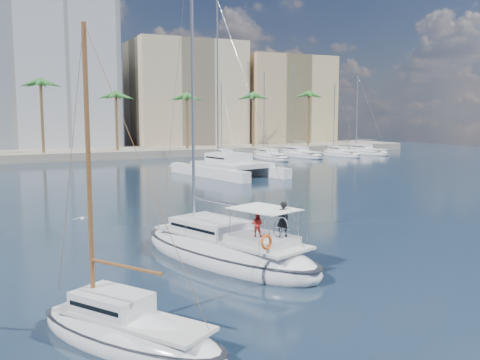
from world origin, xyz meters
TOP-DOWN VIEW (x-y plane):
  - ground at (0.00, 0.00)m, footprint 160.00×160.00m
  - quay at (0.00, 61.00)m, footprint 120.00×14.00m
  - building_beige at (22.00, 70.00)m, footprint 20.00×14.00m
  - building_tan_right at (42.00, 68.00)m, footprint 18.00×12.00m
  - palm_centre at (0.00, 57.00)m, footprint 3.60×3.60m
  - palm_right at (34.00, 57.00)m, footprint 3.60×3.60m
  - main_sloop at (-2.21, -3.22)m, footprint 7.02×11.70m
  - small_sloop at (-8.63, -10.35)m, footprint 5.68×7.18m
  - catamaran at (12.36, 28.64)m, footprint 9.55×14.74m
  - seagull at (-7.52, 4.89)m, footprint 1.06×0.46m
  - moored_yacht_a at (20.00, 47.00)m, footprint 3.37×9.52m
  - moored_yacht_b at (26.50, 45.00)m, footprint 3.32×10.83m
  - moored_yacht_c at (33.00, 47.00)m, footprint 3.98×12.33m
  - moored_yacht_d at (39.50, 45.00)m, footprint 3.52×9.55m
  - moored_yacht_e at (46.00, 47.00)m, footprint 4.61×11.11m

SIDE VIEW (x-z plane):
  - ground at x=0.00m, z-range 0.00..0.00m
  - moored_yacht_a at x=20.00m, z-range -5.95..5.95m
  - moored_yacht_b at x=26.50m, z-range -6.86..6.86m
  - moored_yacht_c at x=33.00m, z-range -7.77..7.77m
  - moored_yacht_d at x=39.50m, z-range -5.95..5.95m
  - moored_yacht_e at x=46.00m, z-range -6.86..6.86m
  - small_sloop at x=-8.63m, z-range -4.71..5.49m
  - main_sloop at x=-2.21m, z-range -7.76..8.79m
  - quay at x=0.00m, z-range 0.00..1.20m
  - seagull at x=-7.52m, z-range 0.95..1.14m
  - catamaran at x=12.36m, z-range -8.63..11.00m
  - building_tan_right at x=42.00m, z-range 0.00..18.00m
  - building_beige at x=22.00m, z-range 0.00..20.00m
  - palm_centre at x=0.00m, z-range 4.13..16.43m
  - palm_right at x=34.00m, z-range 4.13..16.43m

